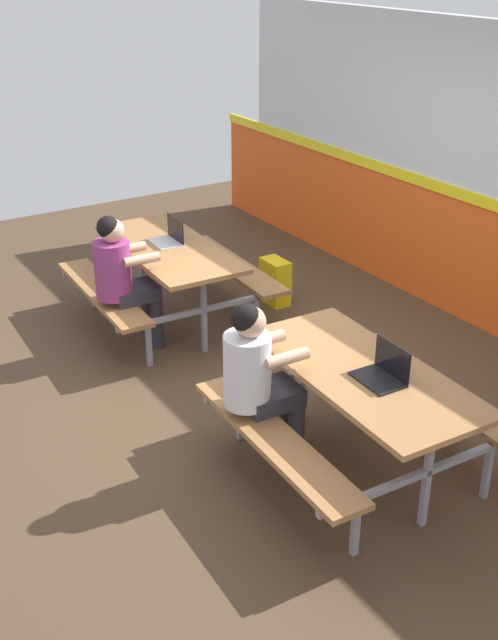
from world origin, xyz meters
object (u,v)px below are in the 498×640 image
(picnic_table_right, at_px, (360,393))
(student_nearer, at_px, (122,273))
(laptop_dark, at_px, (383,373))
(picnic_table_left, at_px, (169,264))
(backpack_dark, at_px, (276,282))
(laptop_silver, at_px, (169,238))
(student_further, at_px, (258,373))

(picnic_table_right, height_order, student_nearer, student_nearer)
(laptop_dark, bearing_deg, picnic_table_left, -179.08)
(backpack_dark, bearing_deg, picnic_table_left, -99.06)
(picnic_table_left, bearing_deg, laptop_dark, 0.92)
(picnic_table_right, xyz_separation_m, laptop_silver, (-2.69, 0.03, 0.21))
(student_nearer, relative_size, laptop_silver, 3.66)
(laptop_silver, relative_size, laptop_dark, 1.00)
(student_nearer, height_order, student_further, same)
(laptop_silver, bearing_deg, picnic_table_left, -29.35)
(backpack_dark, bearing_deg, student_nearer, -86.16)
(student_further, distance_m, backpack_dark, 2.65)
(student_further, bearing_deg, student_nearer, -178.78)
(picnic_table_left, xyz_separation_m, student_further, (2.25, -0.53, 0.13))
(laptop_silver, bearing_deg, backpack_dark, 76.59)
(picnic_table_right, height_order, student_further, student_further)
(laptop_dark, bearing_deg, laptop_silver, -179.92)
(student_further, relative_size, backpack_dark, 2.74)
(picnic_table_right, relative_size, student_nearer, 1.42)
(picnic_table_left, relative_size, laptop_silver, 5.21)
(picnic_table_left, bearing_deg, laptop_silver, 150.65)
(laptop_silver, bearing_deg, student_further, -13.73)
(picnic_table_left, height_order, student_further, student_further)
(laptop_silver, bearing_deg, laptop_dark, 0.08)
(student_nearer, bearing_deg, laptop_silver, 119.52)
(student_nearer, bearing_deg, backpack_dark, 93.84)
(picnic_table_left, relative_size, picnic_table_right, 1.00)
(laptop_dark, height_order, backpack_dark, laptop_dark)
(student_further, bearing_deg, picnic_table_left, 166.83)
(backpack_dark, bearing_deg, laptop_dark, -20.84)
(picnic_table_right, bearing_deg, picnic_table_left, -179.69)
(laptop_dark, xyz_separation_m, backpack_dark, (-2.61, 0.99, -0.57))
(picnic_table_right, relative_size, student_further, 1.42)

